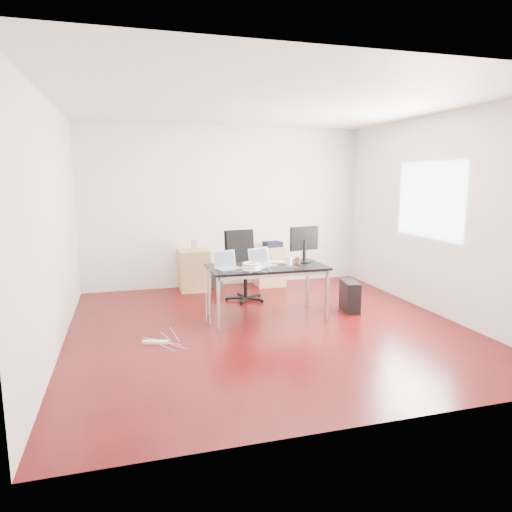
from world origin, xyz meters
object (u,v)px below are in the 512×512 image
object	(u,v)px
pc_tower	(350,296)
filing_cabinet_left	(194,270)
desk	(267,270)
filing_cabinet_right	(269,266)
office_chair	(243,262)

from	to	relation	value
pc_tower	filing_cabinet_left	bearing A→B (deg)	148.15
desk	filing_cabinet_right	bearing A→B (deg)	71.48
desk	office_chair	distance (m)	1.03
filing_cabinet_right	desk	bearing A→B (deg)	-108.52
filing_cabinet_right	pc_tower	size ratio (longest dim) A/B	1.56
desk	pc_tower	world-z (taller)	desk
desk	filing_cabinet_left	xyz separation A→B (m)	(-0.74, 1.82, -0.33)
desk	office_chair	xyz separation A→B (m)	(-0.07, 1.02, -0.07)
filing_cabinet_right	pc_tower	bearing A→B (deg)	-70.75
desk	pc_tower	xyz separation A→B (m)	(1.26, -0.04, -0.46)
office_chair	filing_cabinet_right	distance (m)	1.08
pc_tower	office_chair	bearing A→B (deg)	152.58
filing_cabinet_left	pc_tower	xyz separation A→B (m)	(2.00, -1.86, -0.13)
office_chair	pc_tower	xyz separation A→B (m)	(1.33, -1.06, -0.39)
office_chair	pc_tower	size ratio (longest dim) A/B	2.40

